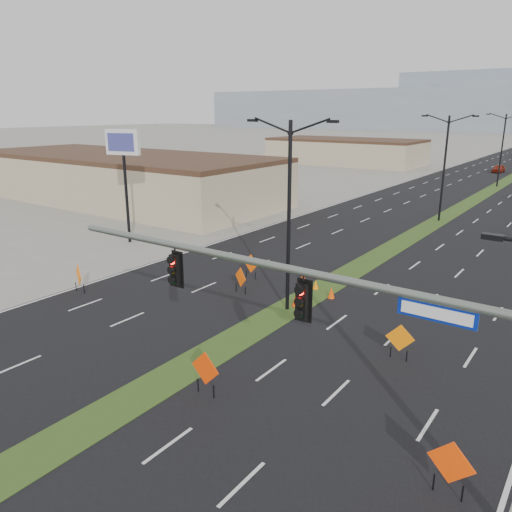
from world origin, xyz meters
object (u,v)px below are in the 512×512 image
Objects in this scene: construction_sign_4 at (451,464)px; construction_sign_2 at (251,264)px; construction_sign_3 at (205,370)px; cone_0 at (331,293)px; cone_2 at (295,301)px; pole_sign_west at (123,151)px; car_left at (499,169)px; streetlight_2 at (502,148)px; construction_sign_1 at (241,278)px; signal_mast at (363,331)px; streetlight_0 at (289,212)px; construction_sign_5 at (400,339)px; construction_sign_0 at (79,276)px; cone_1 at (316,285)px; streetlight_1 at (444,165)px; cone_3 at (303,276)px.

construction_sign_2 is at bearing 146.42° from construction_sign_4.
construction_sign_3 is 2.62× the size of cone_0.
cone_2 is 20.26m from pole_sign_west.
streetlight_2 is at bearing -76.98° from car_left.
construction_sign_1 is at bearing -55.10° from construction_sign_2.
signal_mast is at bearing -79.00° from car_left.
streetlight_0 is at bearing 144.68° from construction_sign_4.
construction_sign_1 is at bearing 153.29° from construction_sign_5.
construction_sign_3 reaches higher than car_left.
construction_sign_3 is at bearing -49.51° from construction_sign_2.
cone_2 is at bearing -84.31° from car_left.
signal_mast is 19.02m from construction_sign_2.
construction_sign_4 is at bearing -80.43° from streetlight_2.
pole_sign_west reaches higher than construction_sign_3.
signal_mast is 14.26m from cone_2.
construction_sign_0 is 10.48m from construction_sign_2.
construction_sign_2 is at bearing 143.45° from construction_sign_5.
cone_0 is at bearing -20.69° from pole_sign_west.
pole_sign_west is at bearing 150.27° from construction_sign_0.
cone_1 is (11.21, 8.58, -0.72)m from construction_sign_0.
construction_sign_3 is 2.84× the size of cone_1.
streetlight_0 is 14.57× the size of cone_0.
signal_mast is 9.02m from construction_sign_5.
construction_sign_4 is at bearing 22.60° from signal_mast.
streetlight_1 reaches higher than construction_sign_1.
cone_1 is (-0.28, -52.33, -5.10)m from streetlight_2.
car_left is 71.68m from construction_sign_2.
construction_sign_3 is 14.17m from cone_3.
construction_sign_5 is at bearing -20.72° from cone_2.
car_left reaches higher than cone_0.
cone_1 is at bearing -90.30° from streetlight_2.
construction_sign_0 is at bearing -156.85° from streetlight_0.
construction_sign_3 is at bearing 8.08° from construction_sign_0.
construction_sign_5 is at bearing -40.27° from cone_0.
construction_sign_2 is 3.42m from cone_3.
streetlight_1 is 25.60m from cone_0.
cone_2 reaches higher than cone_3.
signal_mast is 85.67m from car_left.
signal_mast reaches higher than construction_sign_3.
streetlight_0 is 5.68× the size of construction_sign_0.
cone_1 is at bearing 19.11° from construction_sign_2.
signal_mast reaches higher than construction_sign_2.
streetlight_2 is 53.32m from cone_0.
cone_3 is at bearing 149.33° from cone_0.
streetlight_1 reaches higher than cone_2.
cone_1 is (-0.28, 3.67, -5.10)m from streetlight_0.
streetlight_0 reaches higher than signal_mast.
construction_sign_1 is at bearing -153.83° from cone_0.
cone_3 is at bearing 107.35° from construction_sign_3.
signal_mast is 16.88m from cone_1.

